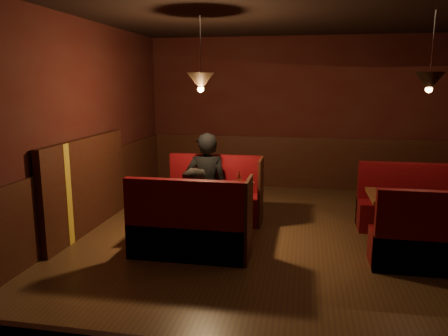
% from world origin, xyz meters
% --- Properties ---
extents(room, '(6.02, 7.02, 2.92)m').
position_xyz_m(room, '(-0.28, 0.05, 1.05)').
color(room, brown).
rests_on(room, ground).
extents(main_table, '(1.30, 0.79, 0.91)m').
position_xyz_m(main_table, '(-1.28, 0.43, 0.54)').
color(main_table, brown).
rests_on(main_table, ground).
extents(main_bench_far, '(1.43, 0.51, 0.97)m').
position_xyz_m(main_bench_far, '(-1.26, 1.17, 0.31)').
color(main_bench_far, '#4D0A0C').
rests_on(main_bench_far, ground).
extents(main_bench_near, '(1.43, 0.51, 0.97)m').
position_xyz_m(main_bench_near, '(-1.26, -0.30, 0.31)').
color(main_bench_near, '#4D0A0C').
rests_on(main_bench_near, ground).
extents(second_table, '(1.18, 0.76, 0.67)m').
position_xyz_m(second_table, '(1.44, 0.53, 0.49)').
color(second_table, brown).
rests_on(second_table, ground).
extents(second_bench_far, '(1.31, 0.49, 0.93)m').
position_xyz_m(second_bench_far, '(1.47, 1.23, 0.30)').
color(second_bench_far, '#4D0A0C').
rests_on(second_bench_far, ground).
extents(second_bench_near, '(1.31, 0.49, 0.93)m').
position_xyz_m(second_bench_near, '(1.47, -0.18, 0.30)').
color(second_bench_near, '#4D0A0C').
rests_on(second_bench_near, ground).
extents(diner_a, '(0.67, 0.49, 1.68)m').
position_xyz_m(diner_a, '(-1.37, 1.07, 0.84)').
color(diner_a, black).
rests_on(diner_a, ground).
extents(diner_b, '(0.75, 0.62, 1.40)m').
position_xyz_m(diner_b, '(-1.19, -0.21, 0.70)').
color(diner_b, black).
rests_on(diner_b, ground).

